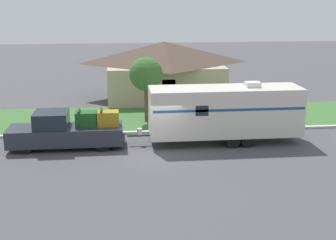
{
  "coord_description": "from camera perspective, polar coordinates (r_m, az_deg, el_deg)",
  "views": [
    {
      "loc": [
        -2.08,
        -23.48,
        8.09
      ],
      "look_at": [
        0.63,
        1.49,
        1.4
      ],
      "focal_mm": 50.0,
      "sensor_mm": 36.0,
      "label": 1
    }
  ],
  "objects": [
    {
      "name": "pickup_truck",
      "position": [
        26.13,
        -12.26,
        -1.33
      ],
      "size": [
        6.3,
        2.05,
        2.1
      ],
      "color": "black",
      "rests_on": "ground_plane"
    },
    {
      "name": "travel_trailer",
      "position": [
        26.42,
        6.97,
        1.09
      ],
      "size": [
        9.74,
        2.4,
        3.46
      ],
      "color": "black",
      "rests_on": "ground_plane"
    },
    {
      "name": "house_across_street",
      "position": [
        38.2,
        -0.51,
        6.28
      ],
      "size": [
        9.76,
        8.06,
        4.55
      ],
      "color": "tan",
      "rests_on": "ground_plane"
    },
    {
      "name": "curb_strip",
      "position": [
        28.46,
        -1.75,
        -1.46
      ],
      "size": [
        80.0,
        0.3,
        0.14
      ],
      "color": "beige",
      "rests_on": "ground_plane"
    },
    {
      "name": "tree_in_yard",
      "position": [
        30.36,
        -2.7,
        5.59
      ],
      "size": [
        2.18,
        2.18,
        4.3
      ],
      "color": "brown",
      "rests_on": "ground_plane"
    },
    {
      "name": "lawn_strip",
      "position": [
        31.99,
        -2.26,
        0.28
      ],
      "size": [
        80.0,
        7.0,
        0.03
      ],
      "color": "#3D6B33",
      "rests_on": "ground_plane"
    },
    {
      "name": "ground_plane",
      "position": [
        24.92,
        -1.07,
        -4.03
      ],
      "size": [
        120.0,
        120.0,
        0.0
      ],
      "primitive_type": "plane",
      "color": "#47474C"
    },
    {
      "name": "mailbox",
      "position": [
        29.34,
        -0.24,
        0.87
      ],
      "size": [
        0.48,
        0.2,
        1.26
      ],
      "color": "brown",
      "rests_on": "ground_plane"
    }
  ]
}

